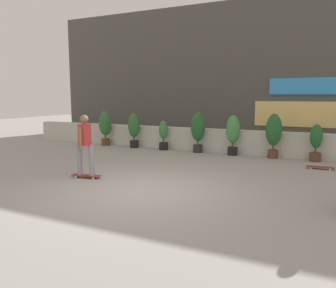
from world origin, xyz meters
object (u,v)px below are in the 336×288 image
potted_plant_5 (274,132)px  skater_by_wall_right (85,143)px  potted_plant_2 (163,135)px  skateboard_near_camera (320,167)px  potted_plant_6 (316,141)px  potted_plant_3 (198,129)px  potted_plant_4 (233,132)px  potted_plant_0 (105,125)px  potted_plant_1 (134,128)px

potted_plant_5 → skater_by_wall_right: bearing=-128.6°
potted_plant_2 → skateboard_near_camera: (5.89, -1.23, -0.56)m
potted_plant_6 → potted_plant_3: bearing=-180.0°
potted_plant_3 → skateboard_near_camera: size_ratio=1.94×
potted_plant_3 → potted_plant_4: potted_plant_3 is taller
potted_plant_3 → potted_plant_4: size_ratio=1.06×
potted_plant_4 → skateboard_near_camera: bearing=-22.1°
potted_plant_3 → potted_plant_2: bearing=180.0°
potted_plant_2 → skater_by_wall_right: bearing=-87.6°
potted_plant_6 → skater_by_wall_right: (-5.48, -5.14, 0.25)m
potted_plant_0 → potted_plant_2: 2.90m
potted_plant_1 → potted_plant_2: size_ratio=1.24×
potted_plant_3 → potted_plant_4: (1.38, -0.00, -0.06)m
potted_plant_6 → skateboard_near_camera: (0.19, -1.23, -0.63)m
potted_plant_5 → potted_plant_6: bearing=0.0°
potted_plant_0 → potted_plant_6: bearing=0.0°
potted_plant_5 → skater_by_wall_right: 6.58m
skater_by_wall_right → potted_plant_6: bearing=43.2°
potted_plant_6 → potted_plant_0: bearing=-180.0°
potted_plant_2 → potted_plant_5: 4.33m
potted_plant_3 → skater_by_wall_right: 5.30m
potted_plant_2 → potted_plant_6: potted_plant_6 is taller
potted_plant_1 → skater_by_wall_right: size_ratio=0.87×
potted_plant_4 → potted_plant_6: potted_plant_4 is taller
potted_plant_2 → skater_by_wall_right: 5.16m
potted_plant_3 → potted_plant_1: bearing=180.0°
potted_plant_2 → skater_by_wall_right: size_ratio=0.70×
skater_by_wall_right → skateboard_near_camera: size_ratio=2.09×
potted_plant_0 → potted_plant_4: size_ratio=1.03×
potted_plant_3 → potted_plant_6: (4.20, 0.00, -0.23)m
potted_plant_3 → potted_plant_5: (2.83, 0.00, 0.01)m
potted_plant_0 → potted_plant_5: potted_plant_5 is taller
potted_plant_1 → potted_plant_3: potted_plant_3 is taller
potted_plant_0 → potted_plant_1: bearing=0.0°
potted_plant_3 → potted_plant_6: bearing=0.0°
potted_plant_2 → potted_plant_5: size_ratio=0.75×
potted_plant_6 → skater_by_wall_right: 7.52m
potted_plant_2 → potted_plant_4: size_ratio=0.80×
potted_plant_4 → potted_plant_5: size_ratio=0.94×
potted_plant_1 → potted_plant_4: bearing=-0.0°
potted_plant_2 → potted_plant_5: potted_plant_5 is taller
potted_plant_1 → skateboard_near_camera: size_ratio=1.81×
potted_plant_5 → potted_plant_0: bearing=-180.0°
potted_plant_0 → potted_plant_2: size_ratio=1.29×
potted_plant_1 → skateboard_near_camera: bearing=-9.6°
skateboard_near_camera → skater_by_wall_right: bearing=-145.4°
potted_plant_3 → potted_plant_6: potted_plant_3 is taller
potted_plant_5 → potted_plant_6: potted_plant_5 is taller
potted_plant_6 → potted_plant_5: bearing=-180.0°
potted_plant_0 → potted_plant_2: bearing=0.0°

